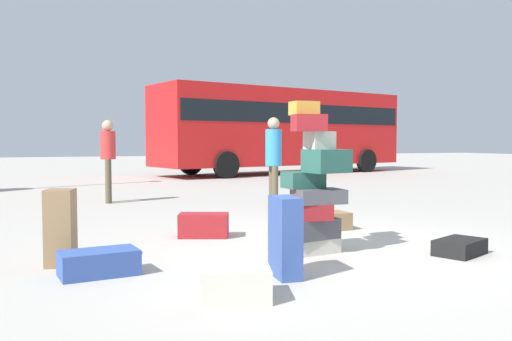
{
  "coord_description": "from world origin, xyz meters",
  "views": [
    {
      "loc": [
        -3.05,
        -5.23,
        1.23
      ],
      "look_at": [
        -0.28,
        1.46,
        0.84
      ],
      "focal_mm": 37.87,
      "sensor_mm": 36.0,
      "label": 1
    }
  ],
  "objects_px": {
    "suitcase_tower": "(310,198)",
    "suitcase_navy_foreground_near": "(99,263)",
    "suitcase_black_left_side": "(460,247)",
    "parked_bus": "(282,126)",
    "suitcase_brown_upright_blue": "(60,228)",
    "suitcase_maroon_foreground_far": "(204,225)",
    "suitcase_cream_behind_tower": "(235,283)",
    "person_tourist_with_camera": "(274,154)",
    "suitcase_navy_right_side": "(285,237)",
    "suitcase_brown_white_trunk": "(330,221)",
    "person_bearded_onlooker": "(108,153)"
  },
  "relations": [
    {
      "from": "parked_bus",
      "to": "suitcase_maroon_foreground_far",
      "type": "bearing_deg",
      "value": -131.59
    },
    {
      "from": "suitcase_navy_foreground_near",
      "to": "suitcase_brown_upright_blue",
      "type": "height_order",
      "value": "suitcase_brown_upright_blue"
    },
    {
      "from": "suitcase_navy_right_side",
      "to": "person_tourist_with_camera",
      "type": "xyz_separation_m",
      "value": [
        2.0,
        4.67,
        0.63
      ]
    },
    {
      "from": "suitcase_cream_behind_tower",
      "to": "suitcase_navy_right_side",
      "type": "bearing_deg",
      "value": 53.71
    },
    {
      "from": "suitcase_tower",
      "to": "suitcase_maroon_foreground_far",
      "type": "bearing_deg",
      "value": 120.01
    },
    {
      "from": "suitcase_brown_upright_blue",
      "to": "person_tourist_with_camera",
      "type": "xyz_separation_m",
      "value": [
        3.86,
        3.42,
        0.61
      ]
    },
    {
      "from": "suitcase_tower",
      "to": "suitcase_navy_foreground_near",
      "type": "bearing_deg",
      "value": -176.0
    },
    {
      "from": "suitcase_cream_behind_tower",
      "to": "person_tourist_with_camera",
      "type": "xyz_separation_m",
      "value": [
        2.66,
        5.14,
        0.86
      ]
    },
    {
      "from": "suitcase_maroon_foreground_far",
      "to": "suitcase_black_left_side",
      "type": "bearing_deg",
      "value": -20.62
    },
    {
      "from": "suitcase_tower",
      "to": "suitcase_navy_right_side",
      "type": "distance_m",
      "value": 1.15
    },
    {
      "from": "suitcase_navy_foreground_near",
      "to": "suitcase_cream_behind_tower",
      "type": "height_order",
      "value": "suitcase_cream_behind_tower"
    },
    {
      "from": "suitcase_black_left_side",
      "to": "suitcase_brown_white_trunk",
      "type": "relative_size",
      "value": 1.11
    },
    {
      "from": "suitcase_black_left_side",
      "to": "person_tourist_with_camera",
      "type": "distance_m",
      "value": 4.62
    },
    {
      "from": "suitcase_maroon_foreground_far",
      "to": "person_bearded_onlooker",
      "type": "height_order",
      "value": "person_bearded_onlooker"
    },
    {
      "from": "suitcase_navy_foreground_near",
      "to": "suitcase_cream_behind_tower",
      "type": "distance_m",
      "value": 1.48
    },
    {
      "from": "suitcase_tower",
      "to": "suitcase_brown_white_trunk",
      "type": "height_order",
      "value": "suitcase_tower"
    },
    {
      "from": "suitcase_navy_right_side",
      "to": "parked_bus",
      "type": "xyz_separation_m",
      "value": [
        6.79,
        14.41,
        1.47
      ]
    },
    {
      "from": "suitcase_cream_behind_tower",
      "to": "suitcase_brown_white_trunk",
      "type": "distance_m",
      "value": 3.52
    },
    {
      "from": "suitcase_tower",
      "to": "suitcase_navy_right_side",
      "type": "xyz_separation_m",
      "value": [
        -0.72,
        -0.87,
        -0.24
      ]
    },
    {
      "from": "suitcase_black_left_side",
      "to": "suitcase_cream_behind_tower",
      "type": "relative_size",
      "value": 1.07
    },
    {
      "from": "suitcase_navy_foreground_near",
      "to": "suitcase_navy_right_side",
      "type": "height_order",
      "value": "suitcase_navy_right_side"
    },
    {
      "from": "suitcase_cream_behind_tower",
      "to": "suitcase_tower",
      "type": "bearing_deg",
      "value": 62.22
    },
    {
      "from": "suitcase_brown_white_trunk",
      "to": "suitcase_maroon_foreground_far",
      "type": "xyz_separation_m",
      "value": [
        -1.79,
        0.11,
        0.03
      ]
    },
    {
      "from": "suitcase_navy_foreground_near",
      "to": "parked_bus",
      "type": "distance_m",
      "value": 16.13
    },
    {
      "from": "person_bearded_onlooker",
      "to": "suitcase_maroon_foreground_far",
      "type": "bearing_deg",
      "value": 16.52
    },
    {
      "from": "suitcase_maroon_foreground_far",
      "to": "parked_bus",
      "type": "bearing_deg",
      "value": 83.18
    },
    {
      "from": "parked_bus",
      "to": "suitcase_brown_white_trunk",
      "type": "bearing_deg",
      "value": -124.59
    },
    {
      "from": "suitcase_brown_upright_blue",
      "to": "suitcase_brown_white_trunk",
      "type": "bearing_deg",
      "value": 30.19
    },
    {
      "from": "suitcase_tower",
      "to": "suitcase_black_left_side",
      "type": "height_order",
      "value": "suitcase_tower"
    },
    {
      "from": "parked_bus",
      "to": "suitcase_brown_upright_blue",
      "type": "bearing_deg",
      "value": -135.43
    },
    {
      "from": "suitcase_navy_foreground_near",
      "to": "suitcase_maroon_foreground_far",
      "type": "xyz_separation_m",
      "value": [
        1.47,
        1.55,
        0.04
      ]
    },
    {
      "from": "suitcase_tower",
      "to": "suitcase_black_left_side",
      "type": "relative_size",
      "value": 2.9
    },
    {
      "from": "person_bearded_onlooker",
      "to": "suitcase_black_left_side",
      "type": "bearing_deg",
      "value": 32.16
    },
    {
      "from": "suitcase_navy_right_side",
      "to": "suitcase_cream_behind_tower",
      "type": "relative_size",
      "value": 1.36
    },
    {
      "from": "suitcase_black_left_side",
      "to": "suitcase_brown_white_trunk",
      "type": "height_order",
      "value": "suitcase_brown_white_trunk"
    },
    {
      "from": "suitcase_navy_right_side",
      "to": "person_tourist_with_camera",
      "type": "distance_m",
      "value": 5.12
    },
    {
      "from": "parked_bus",
      "to": "suitcase_navy_foreground_near",
      "type": "bearing_deg",
      "value": -133.46
    },
    {
      "from": "suitcase_maroon_foreground_far",
      "to": "parked_bus",
      "type": "xyz_separation_m",
      "value": [
        6.87,
        12.16,
        1.68
      ]
    },
    {
      "from": "suitcase_navy_foreground_near",
      "to": "person_tourist_with_camera",
      "type": "height_order",
      "value": "person_tourist_with_camera"
    },
    {
      "from": "suitcase_tower",
      "to": "suitcase_cream_behind_tower",
      "type": "height_order",
      "value": "suitcase_tower"
    },
    {
      "from": "suitcase_tower",
      "to": "parked_bus",
      "type": "xyz_separation_m",
      "value": [
        6.07,
        13.54,
        1.23
      ]
    },
    {
      "from": "suitcase_black_left_side",
      "to": "suitcase_brown_white_trunk",
      "type": "distance_m",
      "value": 2.05
    },
    {
      "from": "suitcase_black_left_side",
      "to": "suitcase_maroon_foreground_far",
      "type": "distance_m",
      "value": 3.08
    },
    {
      "from": "suitcase_navy_foreground_near",
      "to": "suitcase_maroon_foreground_far",
      "type": "height_order",
      "value": "suitcase_maroon_foreground_far"
    },
    {
      "from": "suitcase_black_left_side",
      "to": "suitcase_brown_upright_blue",
      "type": "xyz_separation_m",
      "value": [
        -4.02,
        1.11,
        0.3
      ]
    },
    {
      "from": "suitcase_tower",
      "to": "suitcase_navy_foreground_near",
      "type": "distance_m",
      "value": 2.33
    },
    {
      "from": "suitcase_navy_foreground_near",
      "to": "parked_bus",
      "type": "xyz_separation_m",
      "value": [
        8.34,
        13.7,
        1.72
      ]
    },
    {
      "from": "suitcase_black_left_side",
      "to": "person_tourist_with_camera",
      "type": "relative_size",
      "value": 0.35
    },
    {
      "from": "suitcase_maroon_foreground_far",
      "to": "person_tourist_with_camera",
      "type": "height_order",
      "value": "person_tourist_with_camera"
    },
    {
      "from": "suitcase_brown_upright_blue",
      "to": "suitcase_navy_foreground_near",
      "type": "bearing_deg",
      "value": -44.77
    }
  ]
}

